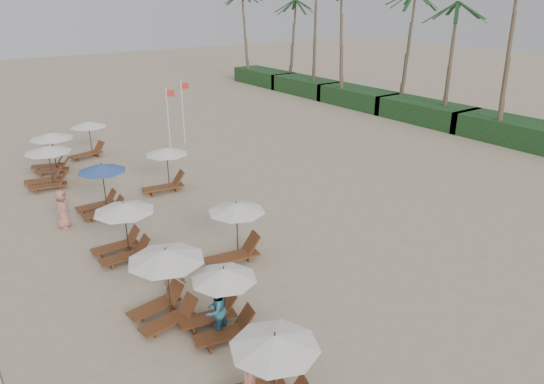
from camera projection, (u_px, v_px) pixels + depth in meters
ground at (361, 290)px, 17.30m from camera, size 160.00×160.00×0.00m
shrub_hedge at (425, 112)px, 39.91m from camera, size 3.20×53.00×1.60m
lounger_station_0 at (269, 369)px, 12.02m from camera, size 2.47×2.26×2.06m
lounger_station_1 at (219, 302)px, 14.82m from camera, size 2.38×2.02×2.10m
lounger_station_2 at (163, 281)px, 15.31m from camera, size 2.53×2.42×2.38m
lounger_station_3 at (121, 228)px, 19.12m from camera, size 2.53×2.36×2.20m
lounger_station_4 at (100, 188)px, 22.94m from camera, size 2.46×2.22×2.39m
lounger_station_5 at (46, 165)px, 26.16m from camera, size 2.66×2.43×2.23m
lounger_station_6 at (50, 150)px, 28.45m from camera, size 2.59×2.43×2.28m
inland_station_0 at (234, 229)px, 18.86m from camera, size 2.83×2.24×2.22m
inland_station_1 at (165, 167)px, 25.66m from camera, size 2.84×2.24×2.22m
inland_station_2 at (87, 136)px, 31.02m from camera, size 2.77×2.24×2.22m
beachgoer_near at (250, 376)px, 12.22m from camera, size 0.72×0.61×1.67m
beachgoer_mid_a at (215, 310)px, 14.69m from camera, size 1.08×1.00×1.78m
beachgoer_mid_b at (169, 275)px, 16.63m from camera, size 1.20×1.20×1.66m
beachgoer_far_b at (62, 209)px, 21.65m from camera, size 0.98×1.01×1.75m
flag_pole_near at (169, 117)px, 31.28m from camera, size 0.60×0.08×4.28m
flag_pole_far at (183, 109)px, 33.55m from camera, size 0.60×0.08×4.31m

